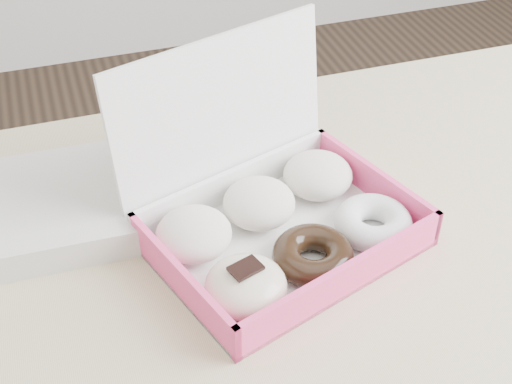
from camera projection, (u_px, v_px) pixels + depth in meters
name	position (u px, v px, depth m)	size (l,w,h in m)	color
table	(308.00, 324.00, 0.82)	(1.20, 0.80, 0.75)	tan
donut_box	(274.00, 216.00, 0.80)	(0.34, 0.32, 0.21)	white
newspapers	(34.00, 211.00, 0.83)	(0.23, 0.19, 0.04)	white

